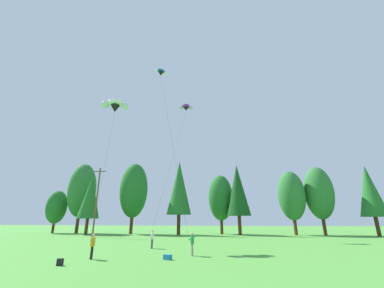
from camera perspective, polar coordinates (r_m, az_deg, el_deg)
name	(u,v)px	position (r m, az deg, el deg)	size (l,w,h in m)	color
treeline_tree_a	(57,207)	(60.40, -29.70, -12.97)	(4.16, 4.16, 8.75)	#472D19
treeline_tree_b	(82,190)	(58.31, -24.84, -9.96)	(5.77, 5.77, 14.70)	#472D19
treeline_tree_c	(90,197)	(52.00, -23.18, -11.54)	(4.05, 4.05, 11.16)	#472D19
treeline_tree_d	(134,190)	(51.51, -13.77, -10.67)	(5.60, 5.60, 14.07)	#472D19
treeline_tree_e	(179,187)	(47.50, -3.08, -10.36)	(4.66, 4.66, 13.90)	#472D19
treeline_tree_f	(221,198)	(50.16, 6.88, -12.62)	(4.92, 4.92, 11.56)	#472D19
treeline_tree_g	(238,190)	(47.53, 10.89, -10.74)	(4.47, 4.47, 13.04)	#472D19
treeline_tree_h	(291,195)	(50.27, 22.72, -11.29)	(4.97, 4.97, 11.74)	#472D19
treeline_tree_i	(319,193)	(52.34, 28.12, -10.26)	(5.19, 5.19, 12.54)	#472D19
treeline_tree_j	(369,190)	(53.27, 36.76, -8.90)	(4.28, 4.28, 12.17)	#472D19
utility_pole	(97,199)	(44.27, -21.86, -12.22)	(2.20, 0.26, 11.34)	brown
kite_flyer_near	(93,244)	(19.81, -22.69, -21.26)	(0.34, 0.60, 1.69)	black
kite_flyer_mid	(152,238)	(25.44, -9.52, -21.23)	(0.24, 0.57, 1.69)	#4C4C51
kite_flyer_far	(192,242)	(20.21, 0.03, -22.40)	(0.68, 0.70, 1.69)	gray
parafoil_kite_high_white	(115,106)	(34.13, -17.92, 8.72)	(6.34, 11.20, 17.08)	white
parafoil_kite_mid_purple	(186,108)	(46.23, -1.44, 8.70)	(2.86, 17.21, 22.77)	purple
parafoil_kite_far_blue_white	(161,72)	(37.16, -7.43, 16.62)	(6.67, 10.56, 22.49)	blue
backpack	(60,262)	(18.05, -29.06, -23.48)	(0.32, 0.24, 0.40)	black
picnic_cooler	(168,257)	(18.44, -5.85, -25.35)	(0.52, 0.36, 0.34)	#1E70B7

